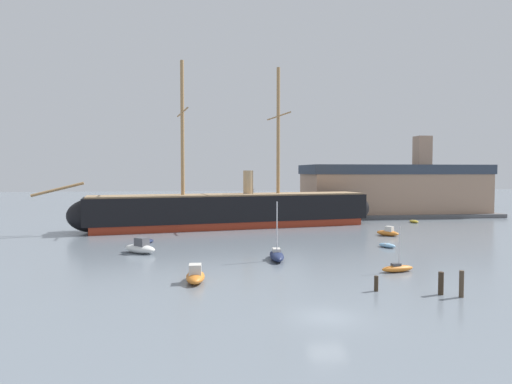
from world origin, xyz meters
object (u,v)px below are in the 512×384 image
object	(u,v)px
motorboat_foreground_left	(195,276)
motorboat_alongside_stern	(388,232)
sailboat_near_centre	(277,255)
dockside_warehouse_right	(393,190)
tall_ship	(232,210)
dinghy_mid_right	(387,245)
mooring_piling_right_pair	(461,284)
sailboat_foreground_right	(397,268)
dinghy_far_right	(414,221)
dinghy_alongside_bow	(150,241)
mooring_piling_nearest	(376,283)
mooring_piling_left_pair	(441,283)
sailboat_distant_centre	(255,216)
motorboat_mid_left	(140,248)

from	to	relation	value
motorboat_foreground_left	motorboat_alongside_stern	bearing A→B (deg)	41.01
sailboat_near_centre	dockside_warehouse_right	size ratio (longest dim) A/B	0.15
tall_ship	dinghy_mid_right	world-z (taller)	tall_ship
motorboat_foreground_left	mooring_piling_right_pair	size ratio (longest dim) A/B	1.91
sailboat_near_centre	sailboat_foreground_right	bearing A→B (deg)	-34.31
tall_ship	dinghy_mid_right	size ratio (longest dim) A/B	22.13
dinghy_far_right	dockside_warehouse_right	distance (m)	16.29
motorboat_alongside_stern	dockside_warehouse_right	bearing A→B (deg)	64.58
dinghy_alongside_bow	mooring_piling_nearest	size ratio (longest dim) A/B	1.79
sailboat_near_centre	dinghy_mid_right	xyz separation A→B (m)	(15.63, 6.25, -0.26)
dinghy_far_right	mooring_piling_left_pair	distance (m)	52.51
dinghy_mid_right	dockside_warehouse_right	distance (m)	45.81
sailboat_foreground_right	dinghy_alongside_bow	size ratio (longest dim) A/B	1.98
sailboat_near_centre	sailboat_distant_centre	world-z (taller)	sailboat_near_centre
dinghy_alongside_bow	mooring_piling_nearest	bearing A→B (deg)	-52.82
motorboat_alongside_stern	mooring_piling_nearest	world-z (taller)	motorboat_alongside_stern
sailboat_foreground_right	sailboat_distant_centre	xyz separation A→B (m)	(-7.54, 52.09, 0.15)
motorboat_mid_left	mooring_piling_right_pair	xyz separation A→B (m)	(27.40, -22.64, 0.38)
motorboat_mid_left	dinghy_alongside_bow	bearing A→B (deg)	88.19
motorboat_foreground_left	motorboat_mid_left	bearing A→B (deg)	113.78
motorboat_mid_left	mooring_piling_left_pair	xyz separation A→B (m)	(26.21, -21.73, 0.24)
tall_ship	mooring_piling_left_pair	xyz separation A→B (m)	(13.34, -45.28, -2.14)
dinghy_mid_right	motorboat_alongside_stern	distance (m)	11.15
sailboat_foreground_right	dinghy_far_right	xyz separation A→B (m)	(21.70, 39.60, -0.09)
dinghy_alongside_bow	sailboat_distant_centre	bearing A→B (deg)	58.77
dinghy_far_right	dockside_warehouse_right	bearing A→B (deg)	80.54
sailboat_foreground_right	motorboat_mid_left	xyz separation A→B (m)	(-26.34, 13.57, 0.30)
motorboat_mid_left	motorboat_alongside_stern	bearing A→B (deg)	15.84
sailboat_distant_centre	mooring_piling_left_pair	size ratio (longest dim) A/B	3.45
motorboat_foreground_left	sailboat_distant_centre	distance (m)	55.04
tall_ship	dinghy_far_right	size ratio (longest dim) A/B	23.24
sailboat_distant_centre	mooring_piling_nearest	size ratio (longest dim) A/B	4.98
sailboat_foreground_right	mooring_piling_nearest	distance (m)	8.11
sailboat_foreground_right	motorboat_alongside_stern	xyz separation A→B (m)	(9.48, 23.73, 0.14)
sailboat_distant_centre	dockside_warehouse_right	xyz separation A→B (m)	(31.76, 2.67, 5.13)
motorboat_alongside_stern	dinghy_mid_right	bearing A→B (deg)	-114.29
tall_ship	dinghy_mid_right	bearing A→B (deg)	-52.05
motorboat_foreground_left	dinghy_alongside_bow	world-z (taller)	motorboat_foreground_left
sailboat_distant_centre	dockside_warehouse_right	world-z (taller)	dockside_warehouse_right
motorboat_foreground_left	mooring_piling_nearest	bearing A→B (deg)	-18.31
sailboat_foreground_right	motorboat_alongside_stern	size ratio (longest dim) A/B	1.25
sailboat_distant_centre	mooring_piling_nearest	distance (m)	58.65
motorboat_alongside_stern	dinghy_far_right	distance (m)	20.02
dinghy_mid_right	sailboat_distant_centre	world-z (taller)	sailboat_distant_centre
tall_ship	dinghy_far_right	xyz separation A→B (m)	(35.17, 2.47, -2.78)
motorboat_foreground_left	sailboat_foreground_right	bearing A→B (deg)	4.65
tall_ship	motorboat_alongside_stern	size ratio (longest dim) A/B	16.36
sailboat_foreground_right	dinghy_alongside_bow	xyz separation A→B (m)	(-26.09, 21.50, -0.12)
motorboat_foreground_left	mooring_piling_nearest	distance (m)	15.59
motorboat_foreground_left	sailboat_near_centre	world-z (taller)	sailboat_near_centre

